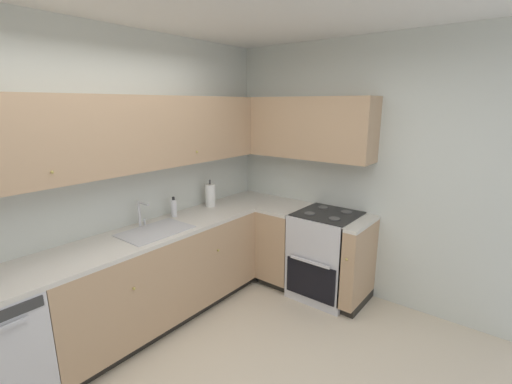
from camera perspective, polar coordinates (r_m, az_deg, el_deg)
The scene contains 13 objects.
wall_back at distance 3.30m, azimuth -25.54°, elevation 0.59°, with size 4.27×0.05×2.66m, color silver.
wall_right at distance 3.83m, azimuth 16.65°, elevation 3.09°, with size 0.05×3.13×2.66m, color silver.
lower_cabinets_back at distance 3.53m, azimuth -15.22°, elevation -13.00°, with size 2.12×0.62×0.88m.
countertop_back at distance 3.35m, azimuth -15.72°, elevation -6.13°, with size 3.32×0.60×0.04m, color beige.
lower_cabinets_right at distance 4.00m, azimuth 7.61°, elevation -9.30°, with size 0.62×1.16×0.88m.
countertop_right at distance 3.84m, azimuth 7.80°, elevation -3.12°, with size 0.60×1.16×0.03m.
oven_range at distance 3.89m, azimuth 11.23°, elevation -9.82°, with size 0.68×0.62×1.06m.
upper_cabinets_back at distance 3.20m, azimuth -20.61°, elevation 8.72°, with size 3.00×0.34×0.64m.
upper_cabinets_right at distance 3.91m, azimuth 6.72°, elevation 10.33°, with size 0.32×1.68×0.64m.
sink at distance 3.32m, azimuth -15.87°, elevation -6.77°, with size 0.61×0.40×0.10m.
faucet at distance 3.43m, azimuth -18.09°, elevation -3.02°, with size 0.07×0.16×0.24m.
soap_bottle at distance 3.66m, azimuth -13.10°, elevation -2.50°, with size 0.06×0.06×0.20m.
paper_towel_roll at distance 3.95m, azimuth -7.39°, elevation -0.50°, with size 0.11×0.11×0.31m.
Camera 1 is at (-1.40, -1.37, 2.02)m, focal length 24.80 mm.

